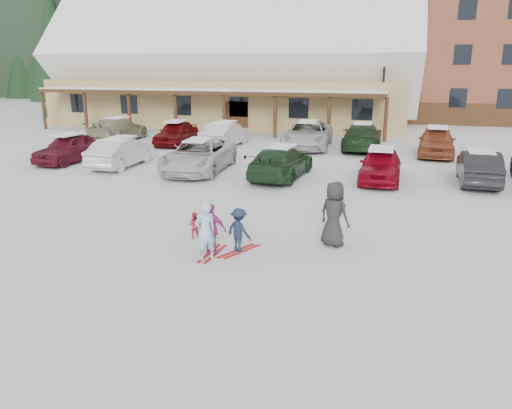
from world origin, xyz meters
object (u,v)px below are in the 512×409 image
(parked_car_5, at_px, (479,167))
(parked_car_12, at_px, (437,141))
(day_lodge, at_px, (230,75))
(parked_car_0, at_px, (69,148))
(parked_car_2, at_px, (199,156))
(parked_car_11, at_px, (362,137))
(adult_skier, at_px, (205,231))
(parked_car_1, at_px, (121,152))
(parked_car_8, at_px, (176,133))
(lamp_post, at_px, (383,89))
(parked_car_7, at_px, (118,129))
(parked_car_4, at_px, (380,165))
(parked_car_3, at_px, (281,162))
(parked_car_10, at_px, (308,135))
(parked_car_9, at_px, (225,134))
(child_navy, at_px, (239,230))
(child_magenta, at_px, (212,229))
(bystander_dark, at_px, (334,214))
(toddler_red, at_px, (194,225))

(parked_car_5, height_order, parked_car_12, parked_car_12)
(day_lodge, bearing_deg, parked_car_0, -98.62)
(parked_car_2, distance_m, parked_car_11, 10.65)
(adult_skier, distance_m, parked_car_1, 13.06)
(day_lodge, xyz_separation_m, parked_car_8, (0.15, -11.63, -3.22))
(day_lodge, bearing_deg, parked_car_2, -76.80)
(lamp_post, distance_m, parked_car_11, 7.33)
(parked_car_5, xyz_separation_m, parked_car_7, (-20.62, 6.90, 0.05))
(adult_skier, height_order, parked_car_5, adult_skier)
(parked_car_4, distance_m, parked_car_8, 14.27)
(lamp_post, xyz_separation_m, parked_car_3, (-3.90, -15.26, -2.47))
(parked_car_2, xyz_separation_m, parked_car_12, (10.98, 7.11, 0.04))
(day_lodge, height_order, parked_car_8, day_lodge)
(parked_car_0, height_order, parked_car_10, parked_car_10)
(day_lodge, bearing_deg, parked_car_3, -66.35)
(day_lodge, bearing_deg, parked_car_11, -43.24)
(parked_car_1, distance_m, parked_car_11, 13.61)
(adult_skier, relative_size, parked_car_9, 0.34)
(parked_car_5, bearing_deg, parked_car_1, 4.73)
(parked_car_8, xyz_separation_m, parked_car_12, (15.22, 0.00, 0.06))
(child_navy, height_order, parked_car_12, parked_car_12)
(parked_car_8, xyz_separation_m, parked_car_11, (11.21, 0.95, 0.04))
(parked_car_3, bearing_deg, parked_car_8, -36.69)
(child_navy, xyz_separation_m, parked_car_12, (6.23, 16.50, 0.18))
(parked_car_8, relative_size, parked_car_10, 0.75)
(parked_car_2, bearing_deg, parked_car_10, 61.94)
(lamp_post, height_order, parked_car_4, lamp_post)
(parked_car_0, bearing_deg, child_magenta, -36.17)
(child_navy, distance_m, bystander_dark, 2.64)
(lamp_post, height_order, child_magenta, lamp_post)
(adult_skier, bearing_deg, toddler_red, -102.67)
(parked_car_9, bearing_deg, parked_car_5, 157.35)
(adult_skier, height_order, parked_car_11, adult_skier)
(child_magenta, height_order, parked_car_4, parked_car_4)
(parked_car_4, bearing_deg, parked_car_9, 144.18)
(parked_car_7, distance_m, parked_car_9, 7.42)
(day_lodge, relative_size, parked_car_12, 6.35)
(toddler_red, height_order, child_magenta, child_magenta)
(parked_car_12, bearing_deg, day_lodge, 147.20)
(child_navy, xyz_separation_m, parked_car_8, (-8.99, 16.50, 0.12))
(parked_car_11, distance_m, parked_car_12, 4.12)
(lamp_post, height_order, parked_car_5, lamp_post)
(parked_car_11, bearing_deg, parked_car_1, 35.44)
(parked_car_12, bearing_deg, parked_car_2, -142.77)
(parked_car_4, distance_m, parked_car_9, 11.64)
(parked_car_10, bearing_deg, parked_car_4, -63.14)
(parked_car_10, bearing_deg, child_magenta, -91.31)
(bystander_dark, bearing_deg, parked_car_0, -3.02)
(bystander_dark, distance_m, parked_car_8, 19.13)
(child_magenta, height_order, bystander_dark, bystander_dark)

